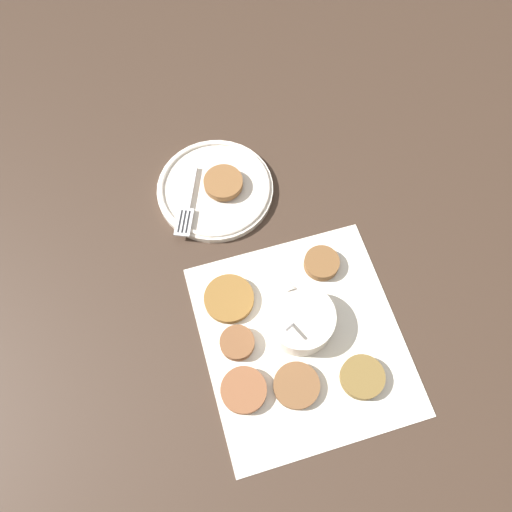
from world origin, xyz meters
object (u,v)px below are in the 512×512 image
sauce_bowl (299,317)px  fork (187,208)px  fritter_on_plate (223,183)px  serving_plate (215,189)px

sauce_bowl → fork: sauce_bowl is taller
fritter_on_plate → fork: bearing=108.7°
sauce_bowl → fork: (0.26, 0.12, -0.00)m
sauce_bowl → serving_plate: size_ratio=0.56×
serving_plate → fritter_on_plate: (-0.00, -0.02, 0.02)m
serving_plate → fritter_on_plate: 0.02m
serving_plate → fork: size_ratio=1.52×
sauce_bowl → fritter_on_plate: 0.29m
sauce_bowl → fritter_on_plate: size_ratio=1.67×
sauce_bowl → serving_plate: sauce_bowl is taller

